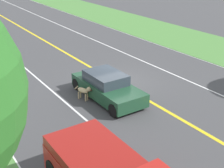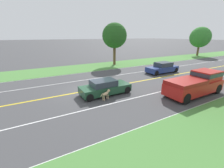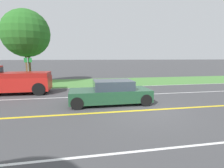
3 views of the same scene
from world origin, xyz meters
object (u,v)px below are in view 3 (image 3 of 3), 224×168
object	(u,v)px
roadside_tree_right_near	(26,34)
ego_car	(111,93)
dog	(114,91)
street_sign	(28,68)
pickup_truck	(4,80)

from	to	relation	value
roadside_tree_right_near	ego_car	bearing A→B (deg)	-142.15
ego_car	dog	xyz separation A→B (m)	(1.07, -0.42, -0.12)
ego_car	street_sign	size ratio (longest dim) A/B	1.70
ego_car	pickup_truck	bearing A→B (deg)	60.30
roadside_tree_right_near	pickup_truck	bearing A→B (deg)	172.66
ego_car	street_sign	xyz separation A→B (m)	(7.05, 5.99, 0.99)
dog	pickup_truck	size ratio (longest dim) A/B	0.20
ego_car	dog	bearing A→B (deg)	-21.23
pickup_truck	ego_car	bearing A→B (deg)	-119.70
dog	roadside_tree_right_near	bearing A→B (deg)	23.84
pickup_truck	dog	bearing A→B (deg)	-111.25
ego_car	roadside_tree_right_near	bearing A→B (deg)	37.85
street_sign	ego_car	bearing A→B (deg)	-139.66
dog	ego_car	bearing A→B (deg)	138.89
dog	pickup_truck	world-z (taller)	pickup_truck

